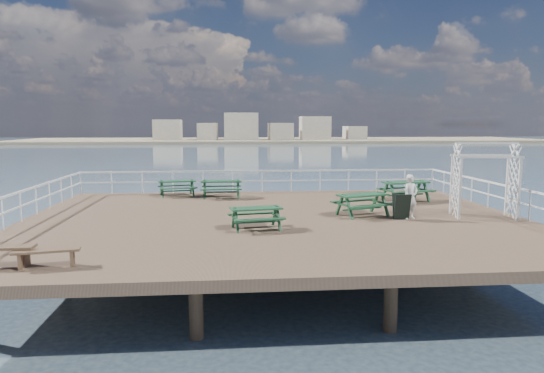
{
  "coord_description": "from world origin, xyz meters",
  "views": [
    {
      "loc": [
        -1.63,
        -17.24,
        3.36
      ],
      "look_at": [
        -0.08,
        0.32,
        1.1
      ],
      "focal_mm": 32.0,
      "sensor_mm": 36.0,
      "label": 1
    }
  ],
  "objects_px": {
    "picnic_table_e": "(363,200)",
    "trellis_arbor": "(484,184)",
    "picnic_table_a": "(221,185)",
    "picnic_table_c": "(406,187)",
    "picnic_table_b": "(177,185)",
    "flat_bench_far": "(47,254)",
    "person": "(410,197)",
    "picnic_table_d": "(256,213)"
  },
  "relations": [
    {
      "from": "trellis_arbor",
      "to": "picnic_table_e",
      "type": "bearing_deg",
      "value": -178.11
    },
    {
      "from": "picnic_table_b",
      "to": "person",
      "type": "bearing_deg",
      "value": -49.25
    },
    {
      "from": "picnic_table_b",
      "to": "picnic_table_e",
      "type": "bearing_deg",
      "value": -50.91
    },
    {
      "from": "person",
      "to": "picnic_table_e",
      "type": "bearing_deg",
      "value": 134.42
    },
    {
      "from": "picnic_table_c",
      "to": "flat_bench_far",
      "type": "height_order",
      "value": "picnic_table_c"
    },
    {
      "from": "picnic_table_a",
      "to": "picnic_table_b",
      "type": "xyz_separation_m",
      "value": [
        -2.1,
        0.73,
        -0.05
      ]
    },
    {
      "from": "person",
      "to": "trellis_arbor",
      "type": "bearing_deg",
      "value": -16.28
    },
    {
      "from": "person",
      "to": "picnic_table_a",
      "type": "bearing_deg",
      "value": 121.21
    },
    {
      "from": "picnic_table_a",
      "to": "picnic_table_c",
      "type": "xyz_separation_m",
      "value": [
        8.14,
        -1.72,
        0.05
      ]
    },
    {
      "from": "picnic_table_c",
      "to": "person",
      "type": "bearing_deg",
      "value": -121.93
    },
    {
      "from": "picnic_table_a",
      "to": "picnic_table_e",
      "type": "xyz_separation_m",
      "value": [
        5.28,
        -4.95,
        0.01
      ]
    },
    {
      "from": "picnic_table_c",
      "to": "trellis_arbor",
      "type": "relative_size",
      "value": 0.86
    },
    {
      "from": "picnic_table_d",
      "to": "person",
      "type": "xyz_separation_m",
      "value": [
        5.59,
        1.21,
        0.29
      ]
    },
    {
      "from": "picnic_table_b",
      "to": "flat_bench_far",
      "type": "distance_m",
      "value": 11.62
    },
    {
      "from": "picnic_table_c",
      "to": "trellis_arbor",
      "type": "xyz_separation_m",
      "value": [
        1.47,
        -3.89,
        0.59
      ]
    },
    {
      "from": "picnic_table_b",
      "to": "picnic_table_d",
      "type": "bearing_deg",
      "value": -79.89
    },
    {
      "from": "trellis_arbor",
      "to": "person",
      "type": "bearing_deg",
      "value": -167.1
    },
    {
      "from": "picnic_table_a",
      "to": "picnic_table_e",
      "type": "bearing_deg",
      "value": -43.46
    },
    {
      "from": "picnic_table_b",
      "to": "picnic_table_d",
      "type": "distance_m",
      "value": 8.35
    },
    {
      "from": "picnic_table_a",
      "to": "picnic_table_c",
      "type": "bearing_deg",
      "value": -12.24
    },
    {
      "from": "picnic_table_b",
      "to": "trellis_arbor",
      "type": "height_order",
      "value": "trellis_arbor"
    },
    {
      "from": "picnic_table_e",
      "to": "trellis_arbor",
      "type": "xyz_separation_m",
      "value": [
        4.32,
        -0.65,
        0.62
      ]
    },
    {
      "from": "picnic_table_d",
      "to": "flat_bench_far",
      "type": "distance_m",
      "value": 6.42
    },
    {
      "from": "picnic_table_c",
      "to": "person",
      "type": "height_order",
      "value": "person"
    },
    {
      "from": "person",
      "to": "flat_bench_far",
      "type": "bearing_deg",
      "value": -173.77
    },
    {
      "from": "picnic_table_b",
      "to": "picnic_table_d",
      "type": "xyz_separation_m",
      "value": [
        3.32,
        -7.67,
        -0.02
      ]
    },
    {
      "from": "picnic_table_c",
      "to": "flat_bench_far",
      "type": "bearing_deg",
      "value": -156.88
    },
    {
      "from": "picnic_table_b",
      "to": "flat_bench_far",
      "type": "bearing_deg",
      "value": -112.48
    },
    {
      "from": "picnic_table_c",
      "to": "picnic_table_a",
      "type": "bearing_deg",
      "value": 154.47
    },
    {
      "from": "trellis_arbor",
      "to": "picnic_table_c",
      "type": "bearing_deg",
      "value": 121.2
    },
    {
      "from": "picnic_table_e",
      "to": "picnic_table_c",
      "type": "bearing_deg",
      "value": 29.44
    },
    {
      "from": "picnic_table_a",
      "to": "trellis_arbor",
      "type": "distance_m",
      "value": 11.14
    },
    {
      "from": "flat_bench_far",
      "to": "trellis_arbor",
      "type": "height_order",
      "value": "trellis_arbor"
    },
    {
      "from": "picnic_table_d",
      "to": "flat_bench_far",
      "type": "relative_size",
      "value": 1.2
    },
    {
      "from": "flat_bench_far",
      "to": "person",
      "type": "xyz_separation_m",
      "value": [
        10.76,
        5.01,
        0.48
      ]
    },
    {
      "from": "trellis_arbor",
      "to": "flat_bench_far",
      "type": "bearing_deg",
      "value": -148.82
    },
    {
      "from": "picnic_table_d",
      "to": "picnic_table_e",
      "type": "xyz_separation_m",
      "value": [
        4.07,
        1.98,
        0.08
      ]
    },
    {
      "from": "picnic_table_a",
      "to": "picnic_table_e",
      "type": "distance_m",
      "value": 7.24
    },
    {
      "from": "flat_bench_far",
      "to": "picnic_table_c",
      "type": "bearing_deg",
      "value": 26.68
    },
    {
      "from": "picnic_table_c",
      "to": "picnic_table_d",
      "type": "height_order",
      "value": "picnic_table_c"
    },
    {
      "from": "trellis_arbor",
      "to": "person",
      "type": "xyz_separation_m",
      "value": [
        -2.8,
        -0.12,
        -0.41
      ]
    },
    {
      "from": "picnic_table_e",
      "to": "person",
      "type": "relative_size",
      "value": 1.43
    }
  ]
}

